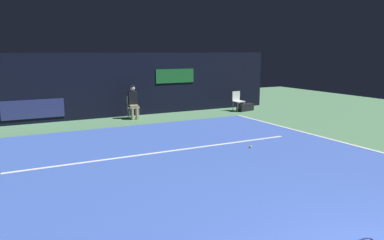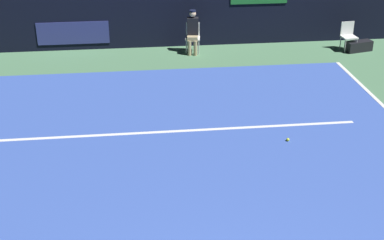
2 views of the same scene
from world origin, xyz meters
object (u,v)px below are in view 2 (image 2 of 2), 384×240
(line_judge_on_chair, at_px, (193,31))
(courtside_chair_near, at_px, (348,35))
(tennis_ball, at_px, (288,140))
(equipment_bag, at_px, (359,46))

(line_judge_on_chair, xyz_separation_m, courtside_chair_near, (4.82, -0.30, -0.18))
(tennis_ball, height_order, equipment_bag, equipment_bag)
(courtside_chair_near, xyz_separation_m, equipment_bag, (0.32, -0.15, -0.34))
(tennis_ball, distance_m, equipment_bag, 6.75)
(line_judge_on_chair, distance_m, courtside_chair_near, 4.83)
(courtside_chair_near, relative_size, tennis_ball, 12.94)
(tennis_ball, bearing_deg, equipment_bag, 55.60)
(equipment_bag, bearing_deg, tennis_ball, -138.01)
(line_judge_on_chair, relative_size, equipment_bag, 1.57)
(courtside_chair_near, height_order, tennis_ball, courtside_chair_near)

